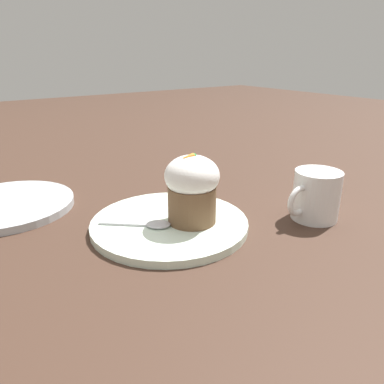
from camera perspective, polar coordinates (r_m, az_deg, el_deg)
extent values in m
plane|color=#3D281E|center=(0.64, -3.43, -5.39)|extent=(4.00, 4.00, 0.00)
cylinder|color=silver|center=(0.64, -3.44, -4.86)|extent=(0.27, 0.27, 0.01)
cylinder|color=brown|center=(0.62, 0.00, -1.85)|extent=(0.08, 0.08, 0.06)
ellipsoid|color=white|center=(0.60, 0.00, 2.50)|extent=(0.09, 0.09, 0.07)
cone|color=orange|center=(0.59, -0.70, 5.33)|extent=(0.02, 0.01, 0.01)
sphere|color=green|center=(0.60, 0.25, 5.51)|extent=(0.01, 0.01, 0.01)
cube|color=#B7B7BC|center=(0.63, -10.20, -4.77)|extent=(0.07, 0.06, 0.00)
ellipsoid|color=#B7B7BC|center=(0.62, -5.14, -4.92)|extent=(0.05, 0.05, 0.01)
cylinder|color=white|center=(0.70, 18.41, -0.46)|extent=(0.08, 0.08, 0.09)
torus|color=white|center=(0.66, 16.02, -1.30)|extent=(0.05, 0.01, 0.05)
cylinder|color=#B2B7BC|center=(0.80, -26.43, -1.82)|extent=(0.25, 0.25, 0.01)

